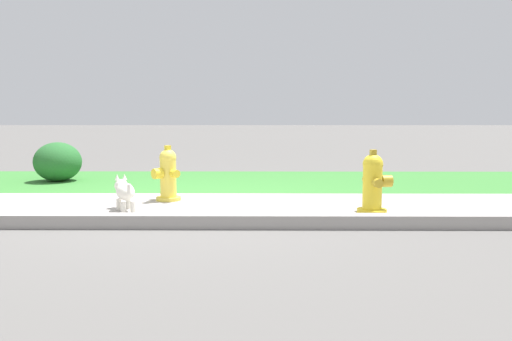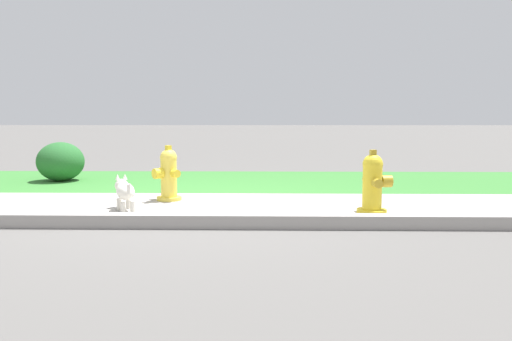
{
  "view_description": "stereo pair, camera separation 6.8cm",
  "coord_description": "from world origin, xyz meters",
  "px_view_note": "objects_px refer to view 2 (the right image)",
  "views": [
    {
      "loc": [
        0.84,
        -5.32,
        0.97
      ],
      "look_at": [
        0.8,
        0.01,
        0.4
      ],
      "focal_mm": 35.0,
      "sensor_mm": 36.0,
      "label": 1
    },
    {
      "loc": [
        0.91,
        -5.32,
        0.97
      ],
      "look_at": [
        0.8,
        0.01,
        0.4
      ],
      "focal_mm": 35.0,
      "sensor_mm": 36.0,
      "label": 2
    }
  ],
  "objects_px": {
    "fire_hydrant_across_street": "(168,175)",
    "small_white_dog": "(125,191)",
    "fire_hydrant_near_corner": "(373,184)",
    "shrub_bush_near_lamp": "(61,162)"
  },
  "relations": [
    {
      "from": "fire_hydrant_near_corner",
      "to": "shrub_bush_near_lamp",
      "type": "bearing_deg",
      "value": -128.71
    },
    {
      "from": "fire_hydrant_near_corner",
      "to": "small_white_dog",
      "type": "relative_size",
      "value": 1.31
    },
    {
      "from": "fire_hydrant_across_street",
      "to": "small_white_dog",
      "type": "height_order",
      "value": "fire_hydrant_across_street"
    },
    {
      "from": "fire_hydrant_across_street",
      "to": "fire_hydrant_near_corner",
      "type": "bearing_deg",
      "value": -152.29
    },
    {
      "from": "small_white_dog",
      "to": "fire_hydrant_across_street",
      "type": "bearing_deg",
      "value": -51.95
    },
    {
      "from": "fire_hydrant_near_corner",
      "to": "small_white_dog",
      "type": "xyz_separation_m",
      "value": [
        -2.53,
        0.1,
        -0.09
      ]
    },
    {
      "from": "fire_hydrant_near_corner",
      "to": "small_white_dog",
      "type": "distance_m",
      "value": 2.53
    },
    {
      "from": "fire_hydrant_near_corner",
      "to": "fire_hydrant_across_street",
      "type": "bearing_deg",
      "value": -116.25
    },
    {
      "from": "fire_hydrant_near_corner",
      "to": "fire_hydrant_across_street",
      "type": "relative_size",
      "value": 1.0
    },
    {
      "from": "fire_hydrant_near_corner",
      "to": "shrub_bush_near_lamp",
      "type": "height_order",
      "value": "fire_hydrant_near_corner"
    }
  ]
}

